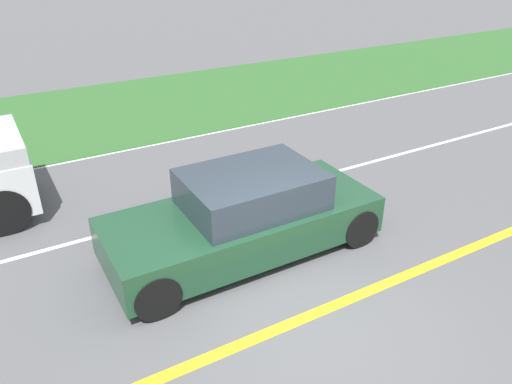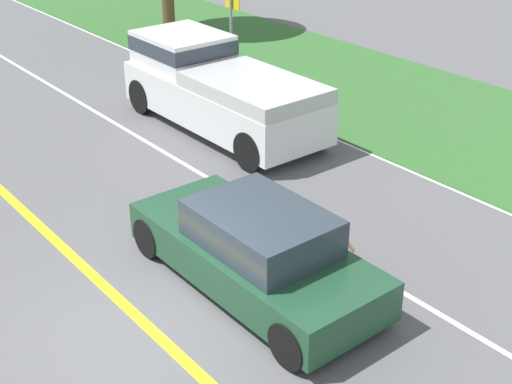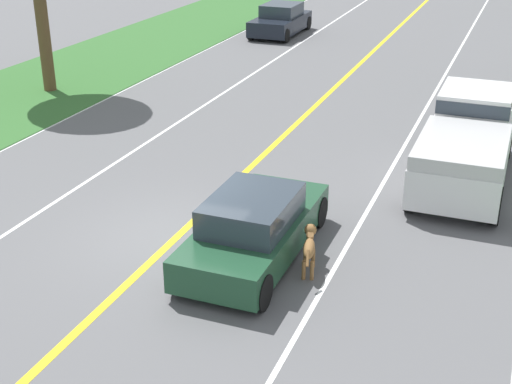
# 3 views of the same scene
# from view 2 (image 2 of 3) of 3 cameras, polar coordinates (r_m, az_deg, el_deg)

# --- Properties ---
(ground_plane) EXTENTS (400.00, 400.00, 0.00)m
(ground_plane) POSITION_cam_2_polar(r_m,az_deg,el_deg) (10.50, -8.56, -10.69)
(ground_plane) COLOR #5B5B5E
(centre_divider_line) EXTENTS (0.18, 160.00, 0.01)m
(centre_divider_line) POSITION_cam_2_polar(r_m,az_deg,el_deg) (10.49, -8.56, -10.67)
(centre_divider_line) COLOR yellow
(centre_divider_line) RESTS_ON ground
(lane_edge_line_right) EXTENTS (0.14, 160.00, 0.01)m
(lane_edge_line_right) POSITION_cam_2_polar(r_m,az_deg,el_deg) (14.64, 15.49, 0.26)
(lane_edge_line_right) COLOR white
(lane_edge_line_right) RESTS_ON ground
(lane_dash_same_dir) EXTENTS (0.10, 160.00, 0.01)m
(lane_dash_same_dir) POSITION_cam_2_polar(r_m,az_deg,el_deg) (12.25, 5.58, -4.39)
(lane_dash_same_dir) COLOR white
(lane_dash_same_dir) RESTS_ON ground
(ego_car) EXTENTS (1.83, 4.41, 1.39)m
(ego_car) POSITION_cam_2_polar(r_m,az_deg,el_deg) (10.88, -0.03, -4.68)
(ego_car) COLOR #1E472D
(ego_car) RESTS_ON ground
(dog) EXTENTS (0.45, 1.22, 0.86)m
(dog) POSITION_cam_2_polar(r_m,az_deg,el_deg) (11.53, 4.99, -3.43)
(dog) COLOR olive
(dog) RESTS_ON ground
(pickup_truck) EXTENTS (2.07, 5.53, 1.98)m
(pickup_truck) POSITION_cam_2_polar(r_m,az_deg,el_deg) (16.82, -3.21, 8.47)
(pickup_truck) COLOR silver
(pickup_truck) RESTS_ON ground
(street_sign) EXTENTS (0.11, 0.64, 2.32)m
(street_sign) POSITION_cam_2_polar(r_m,az_deg,el_deg) (20.57, -1.97, 13.33)
(street_sign) COLOR gray
(street_sign) RESTS_ON ground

